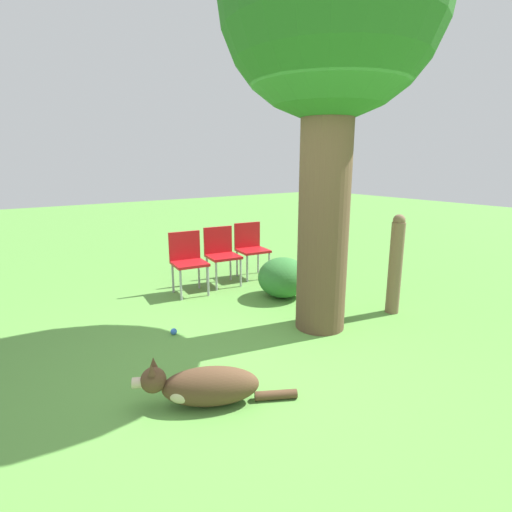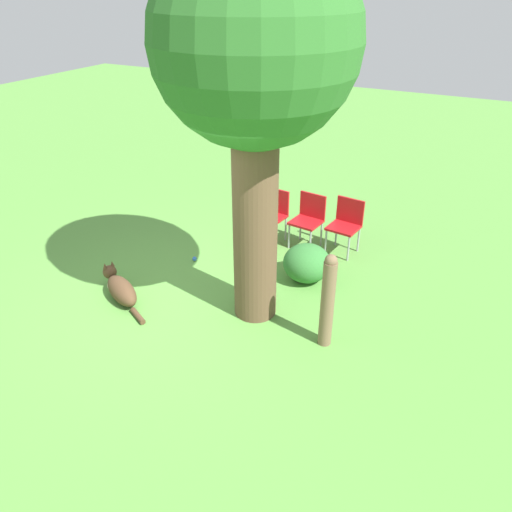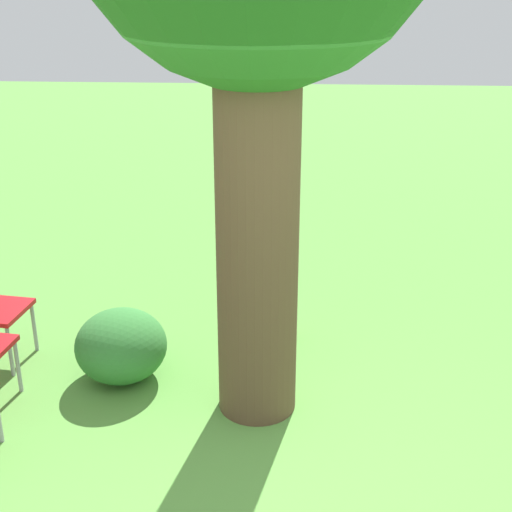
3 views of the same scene
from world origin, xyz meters
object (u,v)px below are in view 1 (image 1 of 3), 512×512
fence_post (395,264)px  red_chair_2 (251,246)px  dog (203,386)px  red_chair_1 (221,251)px  tennis_ball (174,331)px  red_chair_0 (188,258)px  oak_tree (332,16)px

fence_post → red_chair_2: size_ratio=1.42×
dog → red_chair_2: bearing=-102.1°
fence_post → red_chair_1: (-2.18, -1.11, -0.11)m
red_chair_2 → tennis_ball: bearing=-47.4°
red_chair_1 → tennis_ball: size_ratio=12.37×
dog → red_chair_0: bearing=-85.3°
red_chair_1 → tennis_ball: bearing=-39.1°
oak_tree → tennis_ball: bearing=-117.2°
oak_tree → red_chair_0: bearing=-160.6°
dog → red_chair_2: size_ratio=1.33×
red_chair_1 → red_chair_2: same height
oak_tree → red_chair_1: 3.28m
oak_tree → fence_post: oak_tree is taller
fence_post → red_chair_1: 2.45m
fence_post → tennis_ball: size_ratio=17.51×
oak_tree → red_chair_1: size_ratio=5.11×
fence_post → oak_tree: bearing=-100.7°
dog → red_chair_0: red_chair_0 is taller
red_chair_0 → tennis_ball: (1.18, -0.74, -0.46)m
oak_tree → tennis_ball: size_ratio=63.18×
oak_tree → dog: size_ratio=3.85×
red_chair_0 → red_chair_1: 0.59m
red_chair_2 → tennis_ball: (1.35, -1.90, -0.46)m
fence_post → red_chair_0: (-2.09, -1.69, -0.11)m
oak_tree → fence_post: size_ratio=3.61×
fence_post → red_chair_2: 2.33m
tennis_ball → dog: bearing=-14.1°
red_chair_1 → dog: bearing=-25.6°
dog → fence_post: size_ratio=0.94×
red_chair_2 → red_chair_0: bearing=-74.3°
oak_tree → fence_post: (0.19, 1.02, -2.49)m
red_chair_0 → red_chair_2: same height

